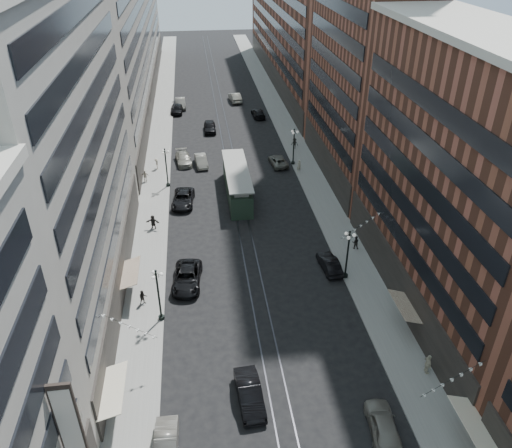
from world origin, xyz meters
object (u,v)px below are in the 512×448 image
pedestrian_8 (299,166)px  car_14 (235,97)px  car_13 (210,127)px  car_extra_2 (201,161)px  car_2 (187,278)px  pedestrian_2 (143,297)px  pedestrian_extra_0 (157,164)px  car_7 (183,199)px  car_12 (258,113)px  lamppost_sw_far (158,293)px  car_4 (383,425)px  pedestrian_4 (428,364)px  streetcar (237,183)px  car_8 (183,159)px  pedestrian_6 (145,176)px  pedestrian_7 (355,242)px  car_5 (250,394)px  pedestrian_5 (153,222)px  lamppost_sw_mid (166,166)px  car_9 (178,109)px  lamppost_se_far (348,253)px  lamppost_se_mid (294,145)px  car_11 (278,161)px  pedestrian_9 (295,143)px  car_extra_1 (176,109)px  car_extra_0 (180,103)px  car_10 (329,264)px  car_1 (166,446)px

pedestrian_8 → car_14: bearing=-95.6°
car_13 → car_extra_2: 14.10m
car_2 → pedestrian_8: bearing=62.0°
pedestrian_2 → pedestrian_extra_0: (0.00, 30.45, 0.04)m
pedestrian_extra_0 → car_7: bearing=7.5°
car_12 → pedestrian_8: (2.70, -24.57, 0.32)m
lamppost_sw_far → car_4: size_ratio=1.16×
pedestrian_4 → car_12: size_ratio=0.36×
streetcar → car_8: size_ratio=2.60×
pedestrian_6 → pedestrian_7: 31.21m
car_5 → car_12: bearing=77.9°
car_12 → pedestrian_7: bearing=93.6°
pedestrian_4 → pedestrian_extra_0: (-23.09, 41.94, -0.14)m
pedestrian_5 → pedestrian_8: (20.15, 13.26, 0.04)m
lamppost_sw_mid → car_2: 22.25m
car_2 → car_13: size_ratio=1.17×
car_9 → lamppost_sw_mid: bearing=-86.0°
pedestrian_2 → pedestrian_4: size_ratio=0.81×
lamppost_se_far → pedestrian_extra_0: bearing=125.0°
lamppost_se_mid → lamppost_sw_far: bearing=-119.9°
car_12 → pedestrian_5: bearing=62.6°
lamppost_se_mid → car_11: lamppost_se_mid is taller
lamppost_se_mid → streetcar: size_ratio=0.41×
car_12 → pedestrian_9: pedestrian_9 is taller
car_5 → car_13: 57.45m
car_14 → car_extra_1: bearing=17.2°
pedestrian_8 → lamppost_sw_mid: bearing=-8.8°
pedestrian_4 → car_11: (-5.20, 41.28, -0.41)m
car_2 → pedestrian_extra_0: bearing=104.4°
car_7 → car_11: car_7 is taller
car_11 → car_extra_0: 32.48m
pedestrian_extra_0 → car_13: bearing=138.5°
car_7 → car_8: 12.84m
car_10 → pedestrian_5: bearing=-34.0°
lamppost_se_far → car_4: (-2.40, -17.92, -2.28)m
car_7 → car_8: bearing=95.4°
car_1 → car_2: size_ratio=0.76×
car_4 → car_extra_2: bearing=-71.2°
car_8 → car_1: bearing=-98.9°
car_5 → car_extra_1: bearing=91.1°
streetcar → car_10: bearing=-66.0°
car_extra_0 → pedestrian_extra_0: car_extra_0 is taller
pedestrian_6 → pedestrian_2: bearing=87.6°
pedestrian_extra_0 → car_9: bearing=161.9°
car_1 → car_13: car_13 is taller
pedestrian_2 → car_13: car_13 is taller
car_7 → car_14: bearing=81.7°
car_extra_0 → lamppost_se_far: bearing=-76.3°
car_7 → car_extra_2: size_ratio=1.22×
lamppost_sw_mid → pedestrian_9: size_ratio=3.19×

